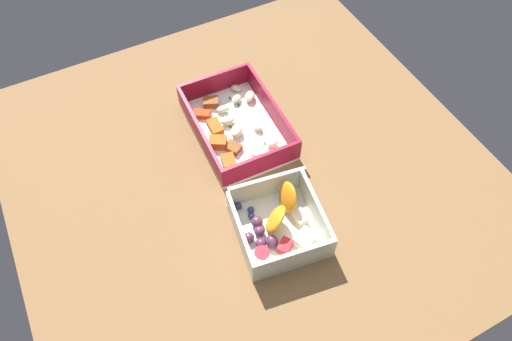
{
  "coord_description": "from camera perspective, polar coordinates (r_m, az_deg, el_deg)",
  "views": [
    {
      "loc": [
        -42.11,
        20.55,
        69.27
      ],
      "look_at": [
        -1.91,
        -0.17,
        4.0
      ],
      "focal_mm": 32.97,
      "sensor_mm": 36.0,
      "label": 1
    }
  ],
  "objects": [
    {
      "name": "pasta_container",
      "position": [
        0.86,
        -2.48,
        5.43
      ],
      "size": [
        22.02,
        15.52,
        5.06
      ],
      "rotation": [
        0.0,
        0.0,
        -0.03
      ],
      "color": "white",
      "rests_on": "table_surface"
    },
    {
      "name": "table_surface",
      "position": [
        0.83,
        -0.71,
        -0.26
      ],
      "size": [
        80.0,
        80.0,
        2.0
      ],
      "primitive_type": "cube",
      "color": "brown",
      "rests_on": "ground"
    },
    {
      "name": "fruit_bowl",
      "position": [
        0.74,
        2.72,
        -6.52
      ],
      "size": [
        15.73,
        15.07,
        5.89
      ],
      "rotation": [
        0.0,
        0.0,
        -0.15
      ],
      "color": "silver",
      "rests_on": "table_surface"
    }
  ]
}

